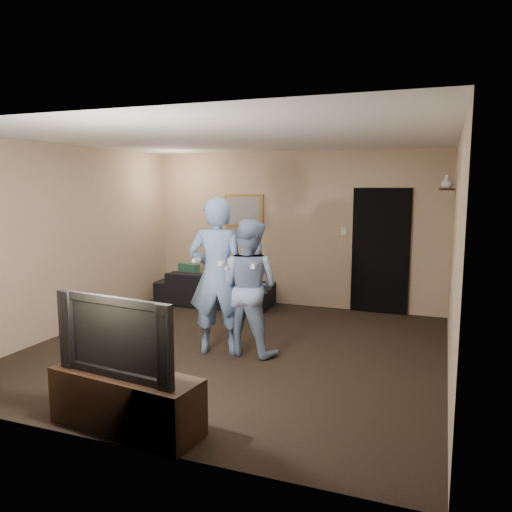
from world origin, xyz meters
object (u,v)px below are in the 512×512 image
at_px(television, 123,334).
at_px(wii_player_right, 248,287).
at_px(tv_console, 126,401).
at_px(sofa, 215,288).
at_px(wii_player_left, 217,276).

distance_m(television, wii_player_right, 2.17).
bearing_deg(tv_console, wii_player_right, 90.43).
xyz_separation_m(sofa, television, (1.20, -4.25, 0.54)).
bearing_deg(wii_player_right, sofa, 124.71).
height_order(television, wii_player_right, wii_player_right).
distance_m(tv_console, wii_player_right, 2.25).
xyz_separation_m(sofa, tv_console, (1.20, -4.25, -0.04)).
height_order(tv_console, television, television).
relative_size(tv_console, television, 1.16).
xyz_separation_m(television, wii_player_right, (0.25, 2.16, -0.01)).
bearing_deg(television, wii_player_right, 90.43).
distance_m(sofa, wii_player_right, 2.60).
xyz_separation_m(tv_console, wii_player_left, (-0.11, 2.04, 0.70)).
height_order(sofa, wii_player_right, wii_player_right).
bearing_deg(sofa, wii_player_right, 122.55).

